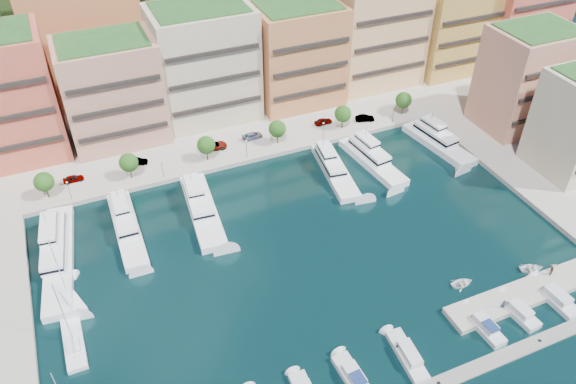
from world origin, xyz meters
name	(u,v)px	position (x,y,z in m)	size (l,w,h in m)	color
ground	(308,256)	(0.00, 0.00, 0.00)	(400.00, 400.00, 0.00)	black
north_quay	(206,96)	(0.00, 62.00, 0.00)	(220.00, 64.00, 2.00)	#9E998E
hillside	(162,28)	(0.00, 110.00, 0.00)	(240.00, 40.00, 58.00)	#243917
finger_pier	(533,292)	(30.00, -22.00, 0.00)	(32.00, 5.00, 2.00)	#9E998E
apartment_1	(3,98)	(-44.00, 51.99, 14.31)	(20.00, 16.50, 26.80)	#C36241
apartment_2	(112,91)	(-23.00, 49.99, 12.31)	(20.00, 15.50, 22.80)	tan
apartment_3	(204,63)	(-2.00, 51.99, 13.81)	(22.00, 16.50, 25.80)	beige
apartment_4	(297,54)	(20.00, 49.99, 12.81)	(20.00, 15.50, 23.80)	#BE6A47
apartment_5	(375,31)	(42.00, 51.99, 14.31)	(22.00, 16.50, 26.80)	#EDB77D
apartment_6	(452,28)	(64.00, 49.99, 12.31)	(20.00, 15.50, 22.80)	#C08D46
apartment_7	(519,15)	(84.00, 47.99, 13.31)	(22.00, 16.50, 24.80)	#C36241
apartment_east_a	(527,78)	(62.00, 19.99, 12.31)	(18.00, 14.50, 22.80)	tan
backblock_1	(84,34)	(-25.00, 74.00, 16.00)	(26.00, 18.00, 30.00)	#BE6A47
backblock_2	(205,16)	(5.00, 74.00, 16.00)	(26.00, 18.00, 30.00)	#EDB77D
tree_0	(44,182)	(-40.00, 33.50, 4.74)	(3.80, 3.80, 5.65)	#473323
tree_1	(129,163)	(-24.00, 33.50, 4.74)	(3.80, 3.80, 5.65)	#473323
tree_2	(206,145)	(-8.00, 33.50, 4.74)	(3.80, 3.80, 5.65)	#473323
tree_3	(277,129)	(8.00, 33.50, 4.74)	(3.80, 3.80, 5.65)	#473323
tree_4	(343,114)	(24.00, 33.50, 4.74)	(3.80, 3.80, 5.65)	#473323
tree_5	(404,100)	(40.00, 33.50, 4.74)	(3.80, 3.80, 5.65)	#473323
lamppost_0	(68,187)	(-36.00, 31.20, 3.83)	(0.30, 0.30, 4.20)	black
lamppost_1	(162,166)	(-18.00, 31.20, 3.83)	(0.30, 0.30, 4.20)	black
lamppost_2	(246,146)	(0.00, 31.20, 3.83)	(0.30, 0.30, 4.20)	black
lamppost_3	(323,128)	(18.00, 31.20, 3.83)	(0.30, 0.30, 4.20)	black
lamppost_4	(394,111)	(36.00, 31.20, 3.83)	(0.30, 0.30, 4.20)	black
yacht_0	(58,252)	(-39.91, 16.72, 1.21)	(7.63, 27.15, 7.30)	white
yacht_1	(126,225)	(-27.77, 19.28, 1.09)	(4.53, 21.16, 7.30)	white
yacht_2	(201,206)	(-13.67, 18.98, 1.21)	(6.63, 22.20, 7.30)	white
yacht_4	(334,168)	(15.04, 20.06, 1.09)	(7.09, 19.84, 7.30)	white
yacht_5	(371,158)	(23.93, 20.18, 1.21)	(6.43, 19.61, 7.30)	white
yacht_6	(437,141)	(40.71, 20.29, 1.21)	(7.40, 19.49, 7.30)	white
cruiser_4	(353,377)	(-4.57, -24.60, 0.57)	(2.92, 7.85, 2.66)	silver
cruiser_5	(407,356)	(4.36, -24.60, 0.55)	(3.22, 9.30, 2.55)	silver
cruiser_7	(483,326)	(17.87, -24.61, 0.57)	(2.84, 8.09, 2.66)	silver
cruiser_8	(518,312)	(24.60, -24.58, 0.55)	(3.22, 7.64, 2.55)	silver
cruiser_9	(555,298)	(32.00, -24.60, 0.55)	(3.22, 8.84, 2.55)	silver
sailboat_2	(68,298)	(-39.58, 6.23, 0.31)	(5.41, 9.30, 13.20)	white
sailboat_1	(74,344)	(-39.71, -3.26, 0.31)	(2.83, 10.07, 13.20)	white
tender_2	(532,269)	(33.22, -18.05, 0.42)	(2.92, 4.08, 0.85)	white
tender_0	(462,283)	(20.41, -16.11, 0.39)	(2.71, 3.79, 0.78)	white
tender_1	(463,283)	(20.49, -16.14, 0.36)	(1.18, 1.37, 0.72)	beige
tender_3	(554,266)	(37.21, -19.00, 0.37)	(1.20, 1.39, 0.73)	beige
car_0	(73,179)	(-34.93, 36.90, 1.68)	(1.61, 4.00, 1.36)	gray
car_1	(138,161)	(-21.86, 37.77, 1.67)	(1.42, 4.08, 1.34)	gray
car_2	(214,146)	(-5.50, 36.95, 1.80)	(2.64, 5.73, 1.59)	gray
car_3	(252,136)	(3.63, 37.56, 1.69)	(1.92, 4.73, 1.37)	gray
car_4	(323,121)	(20.84, 36.81, 1.72)	(1.69, 4.20, 1.43)	gray
car_5	(365,118)	(30.34, 34.23, 1.72)	(1.53, 4.40, 1.45)	gray
person_0	(503,304)	(22.48, -23.21, 1.88)	(0.64, 0.42, 1.77)	#243048
person_1	(551,271)	(34.31, -20.70, 1.97)	(0.94, 0.73, 1.94)	#4C372D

